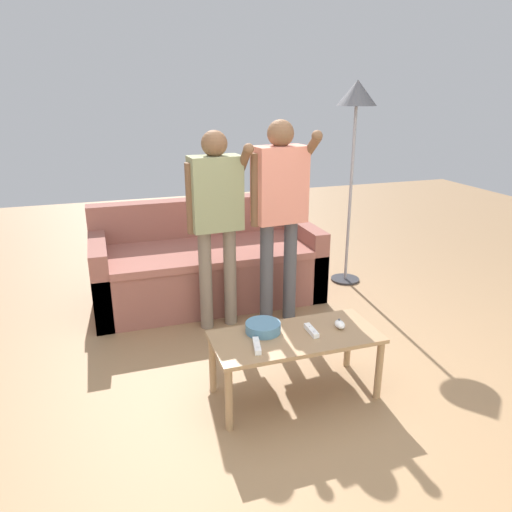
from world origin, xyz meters
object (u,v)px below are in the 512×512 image
player_right (280,200)px  game_remote_wand_near (311,331)px  snack_bowl (263,327)px  game_remote_nunchuk (340,324)px  player_center (216,208)px  game_remote_wand_far (257,346)px  couch (206,265)px  floor_lamp (356,108)px  coffee_table (296,343)px

player_right → game_remote_wand_near: size_ratio=10.38×
snack_bowl → game_remote_nunchuk: size_ratio=2.44×
player_center → player_right: (0.48, -0.06, 0.04)m
game_remote_nunchuk → game_remote_wand_far: game_remote_nunchuk is taller
snack_bowl → player_center: (-0.04, 0.96, 0.52)m
player_right → game_remote_wand_far: size_ratio=9.64×
player_center → couch: bearing=86.8°
floor_lamp → game_remote_wand_near: bearing=-124.8°
couch → floor_lamp: size_ratio=1.04×
player_center → game_remote_nunchuk: bearing=-64.5°
player_center → player_right: player_right is taller
floor_lamp → snack_bowl: bearing=-132.8°
game_remote_nunchuk → game_remote_wand_far: size_ratio=0.53×
game_remote_nunchuk → game_remote_wand_near: size_ratio=0.57×
player_right → game_remote_wand_far: 1.33m
coffee_table → player_center: (-0.21, 1.06, 0.61)m
coffee_table → floor_lamp: 2.40m
game_remote_wand_far → game_remote_wand_near: bearing=10.7°
floor_lamp → game_remote_nunchuk: bearing=-120.0°
floor_lamp → game_remote_wand_near: size_ratio=12.24×
floor_lamp → player_right: (-0.95, -0.61, -0.64)m
game_remote_wand_far → floor_lamp: bearing=48.4°
snack_bowl → game_remote_nunchuk: bearing=-12.1°
couch → snack_bowl: bearing=-89.8°
player_center → game_remote_wand_near: player_center is taller
coffee_table → floor_lamp: floor_lamp is taller
game_remote_nunchuk → game_remote_wand_far: 0.57m
coffee_table → snack_bowl: size_ratio=4.70×
floor_lamp → game_remote_wand_far: 2.56m
couch → snack_bowl: (0.01, -1.57, 0.14)m
couch → game_remote_wand_near: size_ratio=12.74×
couch → coffee_table: couch is taller
game_remote_wand_near → floor_lamp: bearing=55.2°
couch → player_center: bearing=-93.2°
player_center → player_right: size_ratio=0.96×
coffee_table → player_center: bearing=101.4°
coffee_table → player_right: 1.22m
floor_lamp → player_center: (-1.43, -0.55, -0.69)m
couch → player_center: size_ratio=1.28×
game_remote_nunchuk → player_right: (-0.02, 1.00, 0.57)m
game_remote_wand_far → player_right: bearing=63.3°
couch → floor_lamp: (1.40, -0.07, 1.35)m
game_remote_wand_near → game_remote_wand_far: same height
game_remote_wand_far → game_remote_nunchuk: bearing=7.5°
snack_bowl → game_remote_wand_far: 0.20m
game_remote_nunchuk → game_remote_wand_near: bearing=-178.7°
couch → game_remote_wand_near: (0.28, -1.68, 0.13)m
snack_bowl → game_remote_wand_near: snack_bowl is taller
game_remote_wand_near → game_remote_wand_far: bearing=-169.3°
game_remote_nunchuk → snack_bowl: bearing=167.9°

